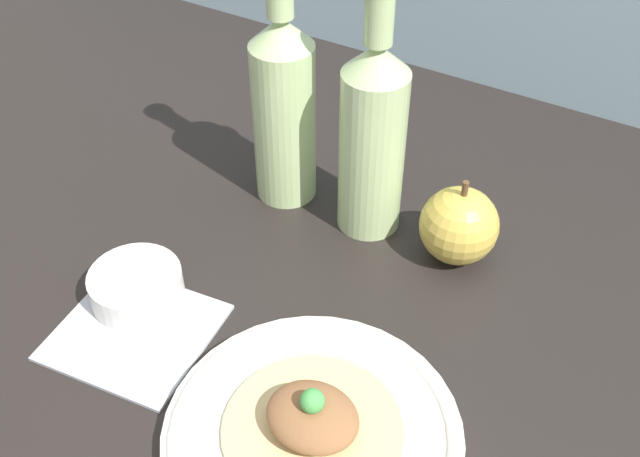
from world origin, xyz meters
The scene contains 8 objects.
ground_plane centered at (0.00, 0.00, -2.00)cm, with size 180.00×110.00×4.00cm, color black.
plate centered at (9.60, -12.74, 1.17)cm, with size 26.35×26.35×2.19cm.
plated_food centered at (9.60, -12.74, 3.30)cm, with size 15.89×15.89×5.35cm.
cider_bottle_left centered at (-11.31, 16.05, 12.36)cm, with size 7.27×7.27×30.69cm.
cider_bottle_right centered at (-0.31, 16.05, 12.36)cm, with size 7.27×7.27×30.69cm.
apple centered at (11.05, 15.87, 4.35)cm, with size 8.69×8.69×10.35cm.
napkin centered at (-12.24, -11.14, 0.40)cm, with size 16.46×15.79×0.80cm.
dipping_bowl centered at (-14.78, -7.46, 1.95)cm, with size 9.63×9.63×3.89cm.
Camera 1 is at (28.73, -44.08, 58.20)cm, focal length 42.00 mm.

